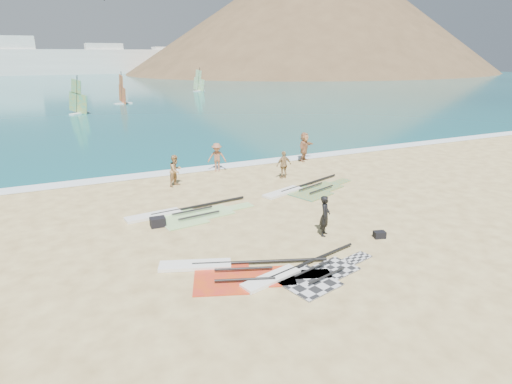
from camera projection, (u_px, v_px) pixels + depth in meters
name	position (u px, v px, depth m)	size (l,w,h in m)	color
ground	(331.00, 242.00, 16.13)	(300.00, 300.00, 0.00)	#E5CE86
sea	(80.00, 77.00, 129.61)	(300.00, 240.00, 0.06)	#0B444E
surf_line	(217.00, 168.00, 26.71)	(300.00, 1.20, 0.04)	white
far_town	(21.00, 61.00, 137.30)	(160.00, 8.00, 12.00)	white
headland_main	(319.00, 72.00, 162.45)	(143.00, 143.00, 45.00)	brown
headland_minor	(374.00, 70.00, 185.27)	(70.00, 70.00, 28.00)	brown
rig_grey	(302.00, 275.00, 13.69)	(5.03, 2.59, 0.19)	black
rig_green	(182.00, 214.00, 18.83)	(5.78, 2.49, 0.20)	#5DC11B
rig_orange	(304.00, 190.00, 22.17)	(5.76, 3.32, 0.20)	#F2A40C
rig_red	(229.00, 271.00, 13.91)	(5.44, 3.34, 0.20)	red
gear_bag_near	(158.00, 222.00, 17.57)	(0.61, 0.44, 0.39)	black
gear_bag_far	(379.00, 235.00, 16.50)	(0.44, 0.31, 0.26)	black
person_wetsuit	(325.00, 216.00, 16.55)	(0.59, 0.39, 1.61)	black
beachgoer_left	(176.00, 170.00, 22.81)	(0.82, 0.64, 1.69)	#B08351
beachgoer_mid	(217.00, 157.00, 25.64)	(1.11, 0.64, 1.72)	#956044
beachgoer_back	(284.00, 165.00, 24.19)	(0.92, 0.38, 1.57)	#A78556
beachgoer_right	(304.00, 147.00, 28.10)	(1.77, 0.56, 1.90)	#B57B52
windsurfer_left	(78.00, 103.00, 49.65)	(2.30, 2.29, 4.47)	white
windsurfer_centre	(122.00, 95.00, 59.57)	(2.55, 2.99, 4.50)	white
windsurfer_right	(199.00, 84.00, 79.53)	(2.45, 2.63, 4.38)	white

